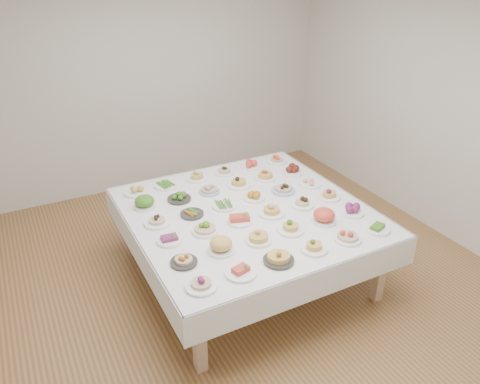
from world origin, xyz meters
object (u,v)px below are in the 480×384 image
dish_0 (201,281)px  dish_35 (277,158)px  display_table (247,216)px  dish_18 (157,219)px

dish_0 → dish_35: size_ratio=1.10×
dish_0 → dish_35: 2.39m
display_table → dish_18: dish_18 is taller
dish_0 → dish_35: dish_0 is taller
dish_18 → display_table: bearing=-10.9°
display_table → dish_18: bearing=169.1°
dish_35 → dish_18: bearing=-158.2°
dish_18 → dish_35: size_ratio=1.07×
dish_0 → dish_35: (1.70, 1.69, -0.00)m
display_table → dish_35: bearing=44.7°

